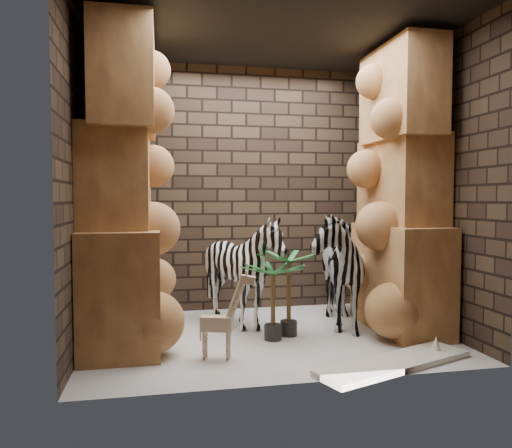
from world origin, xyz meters
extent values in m
plane|color=silver|center=(0.00, 0.00, 0.00)|extent=(3.50, 3.50, 0.00)
plane|color=black|center=(0.00, 0.00, 3.00)|extent=(3.50, 3.50, 0.00)
plane|color=black|center=(0.00, 1.25, 1.50)|extent=(3.50, 0.00, 3.50)
plane|color=black|center=(0.00, -1.25, 1.50)|extent=(3.50, 0.00, 3.50)
plane|color=black|center=(-1.75, 0.00, 1.50)|extent=(0.00, 3.00, 3.00)
plane|color=black|center=(1.75, 0.00, 1.50)|extent=(0.00, 3.00, 3.00)
imported|color=white|center=(0.77, 0.30, 0.73)|extent=(0.85, 1.32, 1.46)
imported|color=white|center=(-0.20, 0.35, 0.55)|extent=(1.27, 1.43, 1.09)
cube|color=white|center=(0.83, -1.05, 0.03)|extent=(1.51, 0.85, 0.05)
camera|label=1|loc=(-1.06, -4.62, 1.38)|focal=33.62mm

